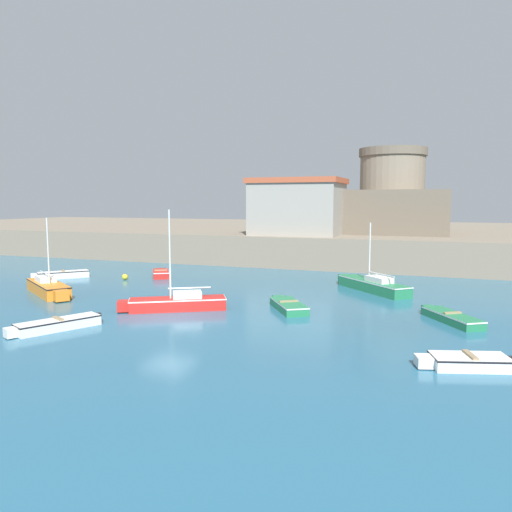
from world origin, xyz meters
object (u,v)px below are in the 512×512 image
Objects in this scene: sailboat_red_1 at (176,302)px; dinghy_green_3 at (288,305)px; mooring_buoy at (125,277)px; sailboat_green_6 at (372,285)px; harbor_shed_near_wharf at (298,206)px; dinghy_white_8 at (467,361)px; dinghy_red_4 at (161,273)px; dinghy_white_0 at (57,324)px; dinghy_white_2 at (62,274)px; fortress at (391,203)px; dinghy_green_5 at (451,317)px; sailboat_orange_7 at (49,287)px.

sailboat_red_1 is 6.22m from dinghy_green_3.
mooring_buoy is (-14.89, 5.78, -0.03)m from dinghy_green_3.
sailboat_red_1 is 1.42× the size of dinghy_green_3.
harbor_shed_near_wharf reaches higher than sailboat_green_6.
sailboat_green_6 reaches higher than dinghy_white_8.
dinghy_red_4 is at bearing 178.26° from sailboat_green_6.
dinghy_white_0 is 19.99m from sailboat_green_6.
sailboat_red_1 is at bearing -26.13° from dinghy_white_2.
fortress is 1.32× the size of harbor_shed_near_wharf.
sailboat_green_6 reaches higher than dinghy_white_2.
dinghy_green_5 reaches higher than mooring_buoy.
fortress is at bearing 73.39° from sailboat_red_1.
dinghy_white_2 is 0.65× the size of sailboat_green_6.
dinghy_green_3 is 21.20m from harbor_shed_near_wharf.
sailboat_orange_7 is at bearing -117.11° from harbor_shed_near_wharf.
sailboat_orange_7 reaches higher than dinghy_white_8.
dinghy_white_2 is at bearing 166.71° from dinghy_green_3.
fortress reaches higher than harbor_shed_near_wharf.
harbor_shed_near_wharf reaches higher than sailboat_red_1.
dinghy_white_0 is 28.66m from harbor_shed_near_wharf.
sailboat_red_1 reaches higher than dinghy_red_4.
dinghy_green_5 is 27.72m from fortress.
fortress is 10.53m from harbor_shed_near_wharf.
sailboat_red_1 is at bearing -133.86° from sailboat_green_6.
dinghy_white_2 is 1.08× the size of dinghy_white_8.
dinghy_white_8 is at bearing -70.09° from sailboat_green_6.
sailboat_red_1 reaches higher than sailboat_green_6.
dinghy_red_4 is at bearing 51.79° from mooring_buoy.
dinghy_white_2 is 0.43× the size of harbor_shed_near_wharf.
fortress is (18.73, 27.81, 5.34)m from sailboat_orange_7.
dinghy_white_2 is 23.80m from sailboat_green_6.
sailboat_green_6 is at bearing 64.43° from dinghy_green_3.
dinghy_white_8 is 7.68× the size of mooring_buoy.
dinghy_green_5 is (17.36, 8.21, -0.02)m from dinghy_white_0.
fortress is (8.64, 28.97, 5.38)m from sailboat_red_1.
dinghy_white_0 is at bearing -154.70° from dinghy_green_5.
harbor_shed_near_wharf is (3.73, 27.93, 5.25)m from dinghy_white_0.
sailboat_red_1 is at bearing -91.66° from harbor_shed_near_wharf.
dinghy_red_4 reaches higher than dinghy_white_8.
dinghy_green_5 is at bearing -13.53° from mooring_buoy.
mooring_buoy is (-23.36, 5.62, -0.02)m from dinghy_green_5.
dinghy_white_0 is at bearing -48.94° from dinghy_white_2.
dinghy_red_4 is 0.93× the size of dinghy_white_8.
harbor_shed_near_wharf is at bearing 56.11° from dinghy_red_4.
dinghy_red_4 is at bearing 104.64° from dinghy_white_0.
sailboat_red_1 is 12.49× the size of mooring_buoy.
dinghy_green_5 is at bearing 93.52° from dinghy_white_8.
sailboat_red_1 reaches higher than mooring_buoy.
fortress is at bearing 56.04° from sailboat_orange_7.
dinghy_green_5 is 24.54m from harbor_shed_near_wharf.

